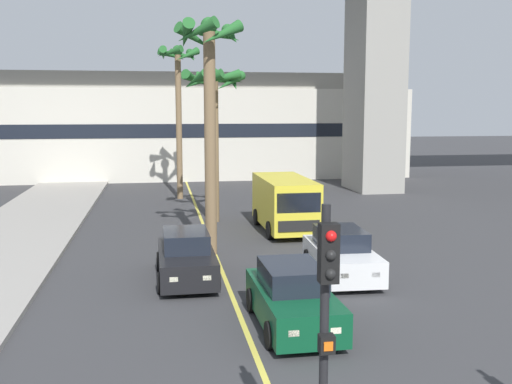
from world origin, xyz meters
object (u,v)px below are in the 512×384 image
object	(u,v)px
delivery_van	(285,202)
car_queue_second	(292,298)
car_queue_front	(341,255)
traffic_light_median_near	(326,319)
palm_tree_near_median	(209,80)
palm_tree_far_median	(213,100)
car_queue_third	(186,258)
palm_tree_mid_median	(178,78)

from	to	relation	value
delivery_van	car_queue_second	bearing A→B (deg)	-101.03
car_queue_front	traffic_light_median_near	world-z (taller)	traffic_light_median_near
car_queue_second	car_queue_front	bearing A→B (deg)	58.25
palm_tree_near_median	traffic_light_median_near	bearing A→B (deg)	-89.22
traffic_light_median_near	palm_tree_far_median	distance (m)	21.42
palm_tree_near_median	car_queue_third	bearing A→B (deg)	-108.12
car_queue_third	palm_tree_mid_median	world-z (taller)	palm_tree_mid_median
car_queue_third	palm_tree_near_median	bearing A→B (deg)	71.88
palm_tree_near_median	palm_tree_mid_median	bearing A→B (deg)	92.41
car_queue_third	car_queue_front	bearing A→B (deg)	-5.18
car_queue_second	palm_tree_mid_median	world-z (taller)	palm_tree_mid_median
car_queue_second	palm_tree_near_median	xyz separation A→B (m)	(-1.34, 7.80, 5.66)
delivery_van	palm_tree_far_median	size ratio (longest dim) A/B	0.73
car_queue_front	palm_tree_far_median	world-z (taller)	palm_tree_far_median
palm_tree_far_median	delivery_van	bearing A→B (deg)	-44.13
car_queue_second	palm_tree_far_median	size ratio (longest dim) A/B	0.57
palm_tree_near_median	palm_tree_far_median	distance (m)	6.56
delivery_van	traffic_light_median_near	bearing A→B (deg)	-100.41
traffic_light_median_near	palm_tree_mid_median	world-z (taller)	palm_tree_mid_median
delivery_van	traffic_light_median_near	size ratio (longest dim) A/B	1.26
car_queue_second	car_queue_third	size ratio (longest dim) A/B	1.00
palm_tree_mid_median	car_queue_second	bearing A→B (deg)	-84.97
car_queue_third	palm_tree_mid_median	xyz separation A→B (m)	(0.47, 17.50, 6.40)
car_queue_second	delivery_van	size ratio (longest dim) A/B	0.78
car_queue_front	car_queue_second	xyz separation A→B (m)	(-2.53, -4.09, 0.00)
car_queue_third	traffic_light_median_near	xyz separation A→B (m)	(1.27, -11.45, 1.99)
traffic_light_median_near	palm_tree_mid_median	xyz separation A→B (m)	(-0.80, 28.94, 4.41)
car_queue_third	delivery_van	world-z (taller)	delivery_van
delivery_van	palm_tree_near_median	world-z (taller)	palm_tree_near_median
car_queue_third	palm_tree_far_median	size ratio (longest dim) A/B	0.57
delivery_van	palm_tree_far_median	world-z (taller)	palm_tree_far_median
palm_tree_near_median	palm_tree_far_median	size ratio (longest dim) A/B	1.19
car_queue_third	traffic_light_median_near	size ratio (longest dim) A/B	0.98
car_queue_third	palm_tree_far_median	distance (m)	11.13
car_queue_front	palm_tree_mid_median	size ratio (longest dim) A/B	0.46
car_queue_second	palm_tree_near_median	bearing A→B (deg)	99.75
palm_tree_mid_median	palm_tree_far_median	world-z (taller)	palm_tree_mid_median
traffic_light_median_near	palm_tree_mid_median	size ratio (longest dim) A/B	0.47
palm_tree_far_median	traffic_light_median_near	bearing A→B (deg)	-91.47
palm_tree_far_median	palm_tree_near_median	bearing A→B (deg)	-96.56
delivery_van	palm_tree_far_median	xyz separation A→B (m)	(-2.84, 2.76, 4.49)
delivery_van	traffic_light_median_near	distance (m)	18.80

